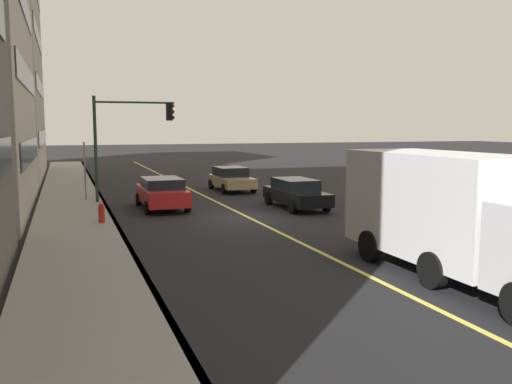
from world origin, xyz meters
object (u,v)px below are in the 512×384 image
Objects in this scene: car_red at (162,192)px; truck_white at (460,213)px; car_tan at (231,179)px; street_sign_post at (85,167)px; traffic_light_mast at (128,130)px; car_black at (296,193)px; fire_hydrant at (102,215)px.

truck_white is at bearing -160.60° from car_red.
car_tan is 1.42× the size of street_sign_post.
car_red is at bearing 19.40° from truck_white.
street_sign_post is at bearing 60.20° from traffic_light_mast.
car_red is 1.47× the size of street_sign_post.
car_black is 0.57× the size of truck_white.
traffic_light_mast is (16.92, 6.37, 2.03)m from truck_white.
car_tan is at bearing -40.14° from fire_hydrant.
fire_hydrant is at bearing -177.65° from street_sign_post.
truck_white reaches higher than street_sign_post.
street_sign_post reaches higher than car_red.
car_black is 1.01× the size of car_red.
street_sign_post is (5.47, 9.45, 1.09)m from car_black.
car_tan is at bearing -41.33° from car_red.
truck_white is at bearing 179.62° from car_tan.
car_red reaches higher than fire_hydrant.
street_sign_post reaches higher than car_black.
fire_hydrant is at bearing 139.86° from car_tan.
truck_white reaches higher than car_red.
truck_white is 13.49m from fire_hydrant.
street_sign_post is at bearing 59.92° from car_black.
car_red is 1.03× the size of car_tan.
traffic_light_mast reaches higher than car_red.
truck_white is 2.60× the size of street_sign_post.
car_red is at bearing -38.20° from fire_hydrant.
street_sign_post is 3.32× the size of fire_hydrant.
traffic_light_mast reaches higher than car_black.
car_tan is at bearing 6.24° from car_black.
fire_hydrant is (-3.85, 3.03, -0.32)m from car_red.
fire_hydrant is at bearing 164.15° from traffic_light_mast.
truck_white is 19.99m from street_sign_post.
car_tan is at bearing -0.38° from truck_white.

